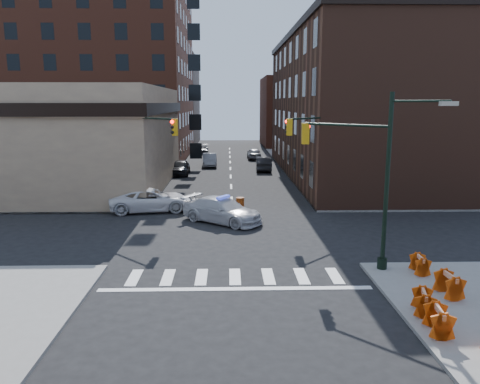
{
  "coord_description": "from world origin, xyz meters",
  "views": [
    {
      "loc": [
        -0.29,
        -26.65,
        7.7
      ],
      "look_at": [
        0.46,
        1.92,
        2.2
      ],
      "focal_mm": 35.0,
      "sensor_mm": 36.0,
      "label": 1
    }
  ],
  "objects": [
    {
      "name": "parked_car_wdeep",
      "position": [
        -4.18,
        44.67,
        0.64
      ],
      "size": [
        1.9,
        4.47,
        1.29
      ],
      "primitive_type": "imported",
      "rotation": [
        0.0,
        0.0,
        0.02
      ],
      "color": "black",
      "rests_on": "ground"
    },
    {
      "name": "sidewalk_ne",
      "position": [
        23.0,
        32.75,
        0.07
      ],
      "size": [
        34.0,
        54.5,
        0.15
      ],
      "primitive_type": "cube",
      "color": "gray",
      "rests_on": "ground"
    },
    {
      "name": "barricade_se_c",
      "position": [
        6.77,
        -11.0,
        0.58
      ],
      "size": [
        0.85,
        1.26,
        0.87
      ],
      "primitive_type": null,
      "rotation": [
        0.0,
        0.0,
        1.31
      ],
      "color": "#C85F09",
      "rests_on": "sidewalk_se"
    },
    {
      "name": "parked_car_wnear",
      "position": [
        -5.39,
        23.39,
        0.79
      ],
      "size": [
        1.92,
        4.68,
        1.59
      ],
      "primitive_type": "imported",
      "rotation": [
        0.0,
        0.0,
        0.01
      ],
      "color": "black",
      "rests_on": "ground"
    },
    {
      "name": "pickup",
      "position": [
        -5.8,
        6.27,
        0.81
      ],
      "size": [
        6.23,
        3.64,
        1.63
      ],
      "primitive_type": "imported",
      "rotation": [
        0.0,
        0.0,
        1.74
      ],
      "color": "white",
      "rests_on": "ground"
    },
    {
      "name": "sidewalk_nw",
      "position": [
        -23.0,
        32.75,
        0.07
      ],
      "size": [
        34.0,
        54.5,
        0.15
      ],
      "primitive_type": "cube",
      "color": "gray",
      "rests_on": "ground"
    },
    {
      "name": "parked_car_enear",
      "position": [
        3.79,
        26.24,
        0.79
      ],
      "size": [
        1.84,
        4.87,
        1.59
      ],
      "primitive_type": "imported",
      "rotation": [
        0.0,
        0.0,
        3.11
      ],
      "color": "black",
      "rests_on": "ground"
    },
    {
      "name": "barrel_bank",
      "position": [
        -4.76,
        7.25,
        0.54
      ],
      "size": [
        0.61,
        0.61,
        1.08
      ],
      "primitive_type": "cylinder",
      "rotation": [
        0.0,
        0.0,
        -0.01
      ],
      "color": "orange",
      "rests_on": "ground"
    },
    {
      "name": "pedestrian_a",
      "position": [
        -6.85,
        7.97,
        1.07
      ],
      "size": [
        0.68,
        0.45,
        1.85
      ],
      "primitive_type": "imported",
      "rotation": [
        0.0,
        0.0,
        0.01
      ],
      "color": "black",
      "rests_on": "sidewalk_nw"
    },
    {
      "name": "signal_pole_ne",
      "position": [
        5.84,
        5.35,
        4.34
      ],
      "size": [
        3.67,
        3.58,
        8.0
      ],
      "rotation": [
        0.0,
        0.0,
        -2.36
      ],
      "color": "black",
      "rests_on": "sidewalk_ne"
    },
    {
      "name": "signal_pole_se",
      "position": [
        6.04,
        -5.52,
        4.61
      ],
      "size": [
        5.4,
        5.27,
        8.0
      ],
      "rotation": [
        0.0,
        0.0,
        2.36
      ],
      "color": "black",
      "rests_on": "sidewalk_se"
    },
    {
      "name": "commercial_row_ne",
      "position": [
        13.0,
        22.5,
        7.0
      ],
      "size": [
        14.0,
        34.0,
        14.0
      ],
      "primitive_type": "cube",
      "color": "#4A2A1D",
      "rests_on": "ground"
    },
    {
      "name": "filler_nw",
      "position": [
        -16.0,
        62.0,
        8.0
      ],
      "size": [
        20.0,
        18.0,
        16.0
      ],
      "primitive_type": "cube",
      "color": "brown",
      "rests_on": "ground"
    },
    {
      "name": "barricade_nw_a",
      "position": [
        -6.5,
        7.83,
        0.63
      ],
      "size": [
        1.33,
        0.73,
        0.97
      ],
      "primitive_type": null,
      "rotation": [
        0.0,
        0.0,
        0.07
      ],
      "color": "#C94A09",
      "rests_on": "sidewalk_nw"
    },
    {
      "name": "ground",
      "position": [
        0.0,
        0.0,
        0.0
      ],
      "size": [
        140.0,
        140.0,
        0.0
      ],
      "primitive_type": "plane",
      "color": "black",
      "rests_on": "ground"
    },
    {
      "name": "tree_ne_near",
      "position": [
        7.5,
        26.0,
        3.49
      ],
      "size": [
        3.0,
        3.0,
        4.85
      ],
      "color": "black",
      "rests_on": "sidewalk_ne"
    },
    {
      "name": "apartment_block",
      "position": [
        -18.5,
        40.0,
        12.0
      ],
      "size": [
        25.0,
        25.0,
        24.0
      ],
      "primitive_type": "cube",
      "color": "brown",
      "rests_on": "ground"
    },
    {
      "name": "police_car",
      "position": [
        -0.67,
        2.92,
        0.81
      ],
      "size": [
        5.81,
        5.11,
        1.61
      ],
      "primitive_type": "imported",
      "rotation": [
        0.0,
        0.0,
        0.94
      ],
      "color": "#BCBBC0",
      "rests_on": "ground"
    },
    {
      "name": "tree_ne_far",
      "position": [
        7.5,
        34.0,
        3.49
      ],
      "size": [
        3.0,
        3.0,
        4.85
      ],
      "color": "black",
      "rests_on": "sidewalk_ne"
    },
    {
      "name": "parked_car_efar",
      "position": [
        3.32,
        37.38,
        0.77
      ],
      "size": [
        1.87,
        4.54,
        1.54
      ],
      "primitive_type": "imported",
      "rotation": [
        0.0,
        0.0,
        3.15
      ],
      "color": "gray",
      "rests_on": "ground"
    },
    {
      "name": "bank_building",
      "position": [
        -17.0,
        16.5,
        4.5
      ],
      "size": [
        22.0,
        22.0,
        9.0
      ],
      "primitive_type": "cube",
      "color": "tan",
      "rests_on": "ground"
    },
    {
      "name": "parked_car_wfar",
      "position": [
        -2.5,
        30.08,
        0.78
      ],
      "size": [
        1.85,
        4.81,
        1.56
      ],
      "primitive_type": "imported",
      "rotation": [
        0.0,
        0.0,
        0.04
      ],
      "color": "gray",
      "rests_on": "ground"
    },
    {
      "name": "barrel_road",
      "position": [
        0.57,
        6.0,
        0.51
      ],
      "size": [
        0.58,
        0.58,
        1.02
      ],
      "primitive_type": "cylinder",
      "rotation": [
        0.0,
        0.0,
        0.02
      ],
      "color": "#CF3D09",
      "rests_on": "ground"
    },
    {
      "name": "signal_pole_nw",
      "position": [
        -5.85,
        5.34,
        4.34
      ],
      "size": [
        3.58,
        3.67,
        8.0
      ],
      "rotation": [
        0.0,
        0.0,
        -0.79
      ],
      "color": "black",
      "rests_on": "sidewalk_nw"
    },
    {
      "name": "barricade_se_a",
      "position": [
        8.28,
        -6.98,
        0.56
      ],
      "size": [
        0.63,
        1.13,
        0.82
      ],
      "primitive_type": null,
      "rotation": [
        0.0,
        0.0,
        1.49
      ],
      "color": "#E54F0A",
      "rests_on": "sidewalk_se"
    },
    {
      "name": "filler_ne",
      "position": [
        14.0,
        58.0,
        6.0
      ],
      "size": [
        16.0,
        16.0,
        12.0
      ],
      "primitive_type": "cube",
      "color": "brown",
      "rests_on": "ground"
    },
    {
      "name": "barricade_se_d",
      "position": [
        6.64,
        -12.5,
        0.61
      ],
      "size": [
        0.79,
        1.3,
        0.91
      ],
      "primitive_type": null,
      "rotation": [
        0.0,
        0.0,
        1.41
      ],
      "color": "red",
      "rests_on": "sidewalk_se"
    },
    {
      "name": "barricade_se_b",
      "position": [
        8.4,
        -9.5,
        0.62
      ],
      "size": [
        0.68,
        1.28,
        0.94
      ],
      "primitive_type": null,
      "rotation": [
        0.0,
        0.0,
        1.61
      ],
      "color": "orange",
      "rests_on": "sidewalk_se"
    },
    {
      "name": "barricade_nw_b",
      "position": [
        -9.72,
        6.87,
        0.66
      ],
      "size": [
        1.4,
        0.77,
        1.02
      ],
      "primitive_type": null,
      "rotation": [
        0.0,
        0.0,
        0.07
      ],
      "color": "red",
      "rests_on": "sidewalk_nw"
    },
    {
      "name": "pedestrian_c",
      "position": [
        -11.3,
        6.0,
        1.12
      ],
      "size": [
        1.23,
        0.84,
        1.94
      ],
      "primitive_type": "imported",
      "rotation": [
        0.0,
        0.0,
        0.36
      ],
      "color": "#1F262F",
      "rests_on": "sidewalk_nw"
    },
    {
      "name": "pedestrian_b",
      "position": [
        -9.98,
        6.68,
        0.94
      ],
      "size": [
        0.83,
        0.69,
        1.58
      ],
      "primitive_type": "imported",
      "rotation": [
        0.0,
        0.0,
        0.12
      ],
      "color": "black",
      "rests_on": "sidewalk_nw"
    }
  ]
}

